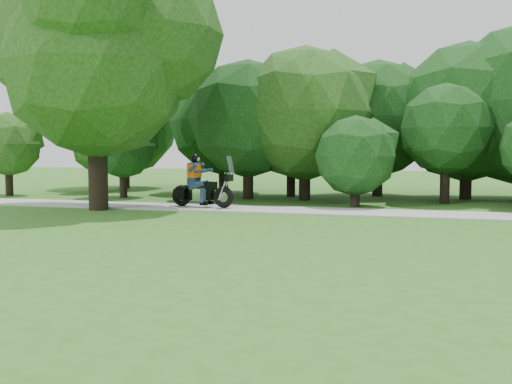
# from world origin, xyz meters

# --- Properties ---
(ground) EXTENTS (100.00, 100.00, 0.00)m
(ground) POSITION_xyz_m (0.00, 0.00, 0.00)
(ground) COLOR #2E661D
(ground) RESTS_ON ground
(walkway) EXTENTS (60.00, 2.20, 0.06)m
(walkway) POSITION_xyz_m (0.00, 8.00, 0.03)
(walkway) COLOR #969691
(walkway) RESTS_ON ground
(tree_line) EXTENTS (39.77, 11.70, 7.88)m
(tree_line) POSITION_xyz_m (2.42, 14.36, 3.60)
(tree_line) COLOR black
(tree_line) RESTS_ON ground
(big_tree_west) EXTENTS (8.64, 6.56, 9.96)m
(big_tree_west) POSITION_xyz_m (-10.54, 6.85, 5.76)
(big_tree_west) COLOR black
(big_tree_west) RESTS_ON ground
(touring_motorcycle) EXTENTS (2.53, 0.95, 1.93)m
(touring_motorcycle) POSITION_xyz_m (-7.27, 7.95, 0.76)
(touring_motorcycle) COLOR black
(touring_motorcycle) RESTS_ON walkway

